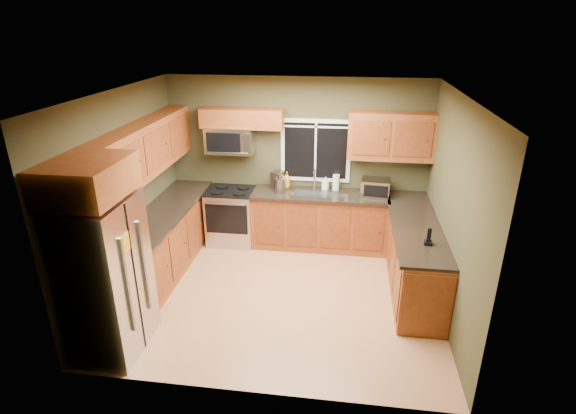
% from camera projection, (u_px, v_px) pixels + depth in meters
% --- Properties ---
extents(floor, '(4.20, 4.20, 0.00)m').
position_uv_depth(floor, '(281.00, 293.00, 6.19)').
color(floor, tan).
rests_on(floor, ground).
extents(ceiling, '(4.20, 4.20, 0.00)m').
position_uv_depth(ceiling, '(280.00, 94.00, 5.15)').
color(ceiling, white).
rests_on(ceiling, back_wall).
extents(back_wall, '(4.20, 0.00, 4.20)m').
position_uv_depth(back_wall, '(297.00, 162.00, 7.31)').
color(back_wall, '#3E3D22').
rests_on(back_wall, ground).
extents(front_wall, '(4.20, 0.00, 4.20)m').
position_uv_depth(front_wall, '(250.00, 277.00, 4.02)').
color(front_wall, '#3E3D22').
rests_on(front_wall, ground).
extents(left_wall, '(0.00, 3.60, 3.60)m').
position_uv_depth(left_wall, '(123.00, 195.00, 5.93)').
color(left_wall, '#3E3D22').
rests_on(left_wall, ground).
extents(right_wall, '(0.00, 3.60, 3.60)m').
position_uv_depth(right_wall, '(452.00, 212.00, 5.40)').
color(right_wall, '#3E3D22').
rests_on(right_wall, ground).
extents(window, '(1.12, 0.03, 1.02)m').
position_uv_depth(window, '(316.00, 151.00, 7.18)').
color(window, white).
rests_on(window, back_wall).
extents(base_cabinets_left, '(0.60, 2.65, 0.90)m').
position_uv_depth(base_cabinets_left, '(166.00, 241.00, 6.67)').
color(base_cabinets_left, brown).
rests_on(base_cabinets_left, ground).
extents(countertop_left, '(0.65, 2.65, 0.04)m').
position_uv_depth(countertop_left, '(164.00, 212.00, 6.49)').
color(countertop_left, black).
rests_on(countertop_left, base_cabinets_left).
extents(base_cabinets_back, '(2.17, 0.60, 0.90)m').
position_uv_depth(base_cabinets_back, '(320.00, 221.00, 7.33)').
color(base_cabinets_back, brown).
rests_on(base_cabinets_back, ground).
extents(countertop_back, '(2.17, 0.65, 0.04)m').
position_uv_depth(countertop_back, '(320.00, 195.00, 7.13)').
color(countertop_back, black).
rests_on(countertop_back, base_cabinets_back).
extents(base_cabinets_peninsula, '(0.60, 2.52, 0.90)m').
position_uv_depth(base_cabinets_peninsula, '(413.00, 254.00, 6.28)').
color(base_cabinets_peninsula, brown).
rests_on(base_cabinets_peninsula, ground).
extents(countertop_peninsula, '(0.65, 2.50, 0.04)m').
position_uv_depth(countertop_peninsula, '(415.00, 224.00, 6.11)').
color(countertop_peninsula, black).
rests_on(countertop_peninsula, base_cabinets_peninsula).
extents(upper_cabinets_left, '(0.33, 2.65, 0.72)m').
position_uv_depth(upper_cabinets_left, '(146.00, 148.00, 6.15)').
color(upper_cabinets_left, brown).
rests_on(upper_cabinets_left, left_wall).
extents(upper_cabinets_back_left, '(1.30, 0.33, 0.30)m').
position_uv_depth(upper_cabinets_back_left, '(242.00, 118.00, 6.99)').
color(upper_cabinets_back_left, brown).
rests_on(upper_cabinets_back_left, back_wall).
extents(upper_cabinets_back_right, '(1.30, 0.33, 0.72)m').
position_uv_depth(upper_cabinets_back_right, '(391.00, 136.00, 6.79)').
color(upper_cabinets_back_right, brown).
rests_on(upper_cabinets_back_right, back_wall).
extents(upper_cabinet_over_fridge, '(0.72, 0.90, 0.38)m').
position_uv_depth(upper_cabinet_over_fridge, '(86.00, 179.00, 4.43)').
color(upper_cabinet_over_fridge, brown).
rests_on(upper_cabinet_over_fridge, left_wall).
extents(refrigerator, '(0.74, 0.90, 1.80)m').
position_uv_depth(refrigerator, '(104.00, 277.00, 4.87)').
color(refrigerator, '#B7B7BC').
rests_on(refrigerator, ground).
extents(range, '(0.76, 0.69, 0.94)m').
position_uv_depth(range, '(232.00, 216.00, 7.48)').
color(range, '#B7B7BC').
rests_on(range, ground).
extents(microwave, '(0.76, 0.41, 0.42)m').
position_uv_depth(microwave, '(230.00, 140.00, 7.12)').
color(microwave, '#B7B7BC').
rests_on(microwave, back_wall).
extents(sink, '(0.60, 0.42, 0.36)m').
position_uv_depth(sink, '(313.00, 192.00, 7.15)').
color(sink, slate).
rests_on(sink, countertop_back).
extents(toaster_oven, '(0.46, 0.38, 0.27)m').
position_uv_depth(toaster_oven, '(375.00, 188.00, 6.98)').
color(toaster_oven, '#B7B7BC').
rests_on(toaster_oven, countertop_back).
extents(coffee_maker, '(0.23, 0.27, 0.28)m').
position_uv_depth(coffee_maker, '(278.00, 180.00, 7.31)').
color(coffee_maker, slate).
rests_on(coffee_maker, countertop_back).
extents(kettle, '(0.22, 0.22, 0.30)m').
position_uv_depth(kettle, '(280.00, 184.00, 7.12)').
color(kettle, '#B7B7BC').
rests_on(kettle, countertop_back).
extents(paper_towel_roll, '(0.12, 0.12, 0.28)m').
position_uv_depth(paper_towel_roll, '(336.00, 182.00, 7.23)').
color(paper_towel_roll, white).
rests_on(paper_towel_roll, countertop_back).
extents(soap_bottle_a, '(0.11, 0.11, 0.27)m').
position_uv_depth(soap_bottle_a, '(287.00, 180.00, 7.33)').
color(soap_bottle_a, gold).
rests_on(soap_bottle_a, countertop_back).
extents(soap_bottle_b, '(0.11, 0.12, 0.20)m').
position_uv_depth(soap_bottle_b, '(325.00, 183.00, 7.28)').
color(soap_bottle_b, white).
rests_on(soap_bottle_b, countertop_back).
extents(cordless_phone, '(0.11, 0.11, 0.21)m').
position_uv_depth(cordless_phone, '(429.00, 240.00, 5.48)').
color(cordless_phone, black).
rests_on(cordless_phone, countertop_peninsula).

